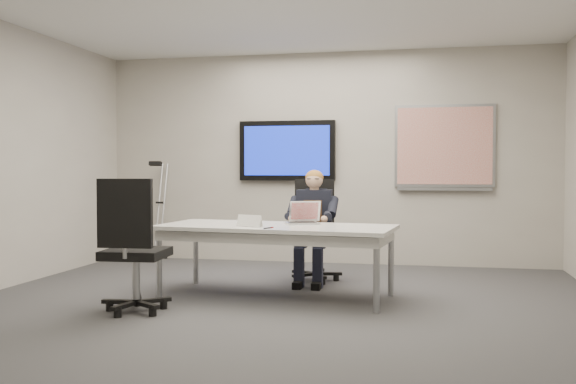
% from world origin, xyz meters
% --- Properties ---
extents(floor, '(6.00, 6.00, 0.02)m').
position_xyz_m(floor, '(0.00, 0.00, 0.00)').
color(floor, '#373739').
rests_on(floor, ground).
extents(wall_back, '(6.00, 0.02, 2.80)m').
position_xyz_m(wall_back, '(0.00, 3.00, 1.40)').
color(wall_back, '#A6A096').
rests_on(wall_back, ground).
extents(wall_front, '(6.00, 0.02, 2.80)m').
position_xyz_m(wall_front, '(0.00, -3.00, 1.40)').
color(wall_front, '#A6A096').
rests_on(wall_front, ground).
extents(conference_table, '(2.37, 1.19, 0.70)m').
position_xyz_m(conference_table, '(-0.11, 0.62, 0.62)').
color(conference_table, silver).
rests_on(conference_table, ground).
extents(tv_display, '(1.30, 0.09, 0.80)m').
position_xyz_m(tv_display, '(-0.50, 2.95, 1.50)').
color(tv_display, black).
rests_on(tv_display, wall_back).
extents(whiteboard, '(1.25, 0.08, 1.10)m').
position_xyz_m(whiteboard, '(1.55, 2.97, 1.53)').
color(whiteboard, '#919499').
rests_on(whiteboard, wall_back).
extents(office_chair_far, '(0.64, 0.64, 1.13)m').
position_xyz_m(office_chair_far, '(0.10, 1.64, 0.35)').
color(office_chair_far, black).
rests_on(office_chair_far, ground).
extents(office_chair_near, '(0.60, 0.60, 1.17)m').
position_xyz_m(office_chair_near, '(-1.16, -0.33, 0.37)').
color(office_chair_near, black).
rests_on(office_chair_near, ground).
extents(seated_person, '(0.40, 0.68, 1.24)m').
position_xyz_m(seated_person, '(0.11, 1.39, 0.50)').
color(seated_person, '#1E2133').
rests_on(seated_person, office_chair_far).
extents(crutch, '(0.33, 0.76, 1.45)m').
position_xyz_m(crutch, '(-2.23, 2.76, 0.70)').
color(crutch, '#B1B4B9').
rests_on(crutch, ground).
extents(laptop, '(0.38, 0.40, 0.22)m').
position_xyz_m(laptop, '(0.11, 0.87, 0.76)').
color(laptop, silver).
rests_on(laptop, conference_table).
extents(name_tent, '(0.28, 0.18, 0.11)m').
position_xyz_m(name_tent, '(-0.33, 0.45, 0.76)').
color(name_tent, white).
rests_on(name_tent, conference_table).
extents(pen, '(0.07, 0.14, 0.01)m').
position_xyz_m(pen, '(-0.10, 0.27, 0.71)').
color(pen, black).
rests_on(pen, conference_table).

